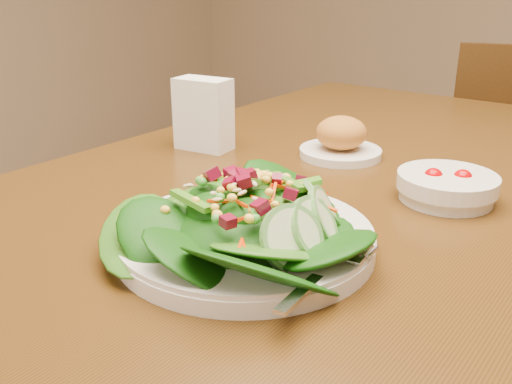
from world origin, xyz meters
TOP-DOWN VIEW (x-y plane):
  - dining_table at (0.00, 0.00)m, footprint 0.90×1.40m
  - chair_far at (-0.00, 1.06)m, footprint 0.51×0.51m
  - salad_plate at (0.03, -0.30)m, footprint 0.30×0.30m
  - bread_plate at (-0.07, 0.08)m, footprint 0.14×0.14m
  - tomato_bowl at (0.15, -0.01)m, footprint 0.14×0.14m
  - napkin_holder at (-0.29, -0.03)m, footprint 0.10×0.07m

SIDE VIEW (x-z plane):
  - chair_far at x=0.00m, z-range 0.03..0.89m
  - dining_table at x=0.00m, z-range 0.27..1.02m
  - tomato_bowl at x=0.15m, z-range 0.75..0.79m
  - bread_plate at x=-0.07m, z-range 0.74..0.81m
  - salad_plate at x=0.03m, z-range 0.74..0.82m
  - napkin_holder at x=-0.29m, z-range 0.75..0.88m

